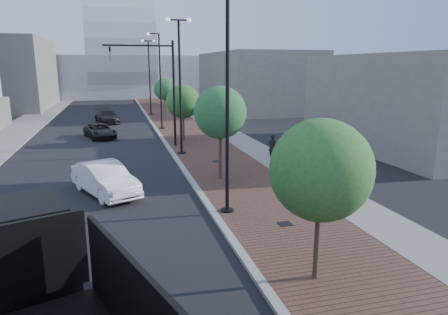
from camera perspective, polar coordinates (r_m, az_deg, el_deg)
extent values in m
cube|color=#4C2D23|center=(46.62, -6.07, 5.29)|extent=(7.00, 140.00, 0.12)
cube|color=slate|center=(47.12, -2.82, 5.43)|extent=(2.40, 140.00, 0.13)
cube|color=gray|center=(46.21, -10.38, 5.10)|extent=(0.30, 140.00, 0.14)
cube|color=slate|center=(46.97, -26.41, 4.07)|extent=(4.00, 140.00, 0.12)
cube|color=black|center=(12.28, -26.92, -11.03)|extent=(2.83, 2.89, 2.29)
cube|color=black|center=(13.95, -27.45, -11.59)|extent=(2.15, 1.11, 1.15)
cube|color=black|center=(11.18, -25.53, -16.56)|extent=(2.32, 1.38, 0.44)
cube|color=black|center=(9.78, -25.33, -12.77)|extent=(2.12, 0.82, 1.76)
cylinder|color=black|center=(12.29, -21.60, -15.74)|extent=(0.57, 1.00, 0.97)
cylinder|color=silver|center=(12.29, -21.60, -15.74)|extent=(0.46, 0.60, 0.53)
cylinder|color=black|center=(13.71, -23.14, -12.80)|extent=(0.57, 1.00, 0.97)
cylinder|color=silver|center=(13.71, -23.14, -12.80)|extent=(0.46, 0.60, 0.53)
imported|color=white|center=(20.51, -16.54, -2.91)|extent=(3.51, 5.04, 1.57)
imported|color=black|center=(36.78, -17.16, 3.64)|extent=(3.20, 4.87, 1.25)
imported|color=black|center=(46.36, -16.28, 5.61)|extent=(3.06, 5.20, 1.41)
imported|color=black|center=(27.56, 6.82, 1.58)|extent=(0.67, 0.52, 1.64)
cylinder|color=black|center=(17.35, 0.46, -7.64)|extent=(0.56, 0.56, 0.20)
cylinder|color=black|center=(16.32, 0.49, 7.39)|extent=(0.16, 0.16, 9.00)
cylinder|color=black|center=(28.64, -6.02, 0.57)|extent=(0.56, 0.56, 0.20)
cylinder|color=black|center=(28.03, -6.24, 9.63)|extent=(0.16, 0.16, 9.00)
cylinder|color=black|center=(28.14, -6.47, 18.81)|extent=(1.40, 0.10, 0.10)
sphere|color=silver|center=(28.04, -7.96, 18.80)|extent=(0.32, 0.32, 0.32)
sphere|color=silver|center=(28.26, -4.99, 18.82)|extent=(0.32, 0.32, 0.32)
cylinder|color=black|center=(40.35, -8.78, 4.08)|extent=(0.56, 0.56, 0.20)
cylinder|color=black|center=(39.91, -9.00, 10.51)|extent=(0.16, 0.16, 9.00)
cylinder|color=black|center=(39.94, -9.99, 16.94)|extent=(1.00, 0.10, 0.10)
sphere|color=silver|center=(39.89, -10.73, 16.81)|extent=(0.32, 0.32, 0.32)
cylinder|color=black|center=(52.18, -10.30, 6.01)|extent=(0.56, 0.56, 0.20)
cylinder|color=black|center=(51.85, -10.51, 10.97)|extent=(0.16, 0.16, 9.00)
cylinder|color=black|center=(51.91, -10.72, 15.94)|extent=(1.40, 0.10, 0.10)
sphere|color=silver|center=(51.86, -11.52, 15.91)|extent=(0.32, 0.32, 0.32)
sphere|color=silver|center=(51.97, -9.92, 15.97)|extent=(0.32, 0.32, 0.32)
cylinder|color=black|center=(31.03, -7.09, 8.77)|extent=(0.18, 0.18, 8.00)
cylinder|color=black|center=(30.73, -12.07, 15.27)|extent=(5.00, 0.12, 0.12)
imported|color=black|center=(30.65, -15.86, 13.96)|extent=(0.16, 0.20, 1.00)
cylinder|color=#382619|center=(11.97, 13.11, -10.12)|extent=(0.16, 0.16, 3.15)
sphere|color=#275D1F|center=(11.40, 13.57, -1.75)|extent=(2.87, 2.87, 2.87)
sphere|color=#275D1F|center=(11.90, 14.52, -2.31)|extent=(2.01, 2.01, 2.01)
sphere|color=#275D1F|center=(10.92, 13.02, -0.64)|extent=(1.72, 1.72, 1.72)
cylinder|color=#382619|center=(21.79, -0.54, 1.16)|extent=(0.16, 0.16, 3.51)
sphere|color=#1E5826|center=(21.47, -0.55, 6.41)|extent=(2.81, 2.81, 2.81)
sphere|color=#1E5826|center=(21.89, 0.27, 5.87)|extent=(1.97, 1.97, 1.97)
sphere|color=#1E5826|center=(21.07, -1.14, 7.24)|extent=(1.69, 1.69, 1.69)
cylinder|color=#382619|center=(33.41, -5.77, 4.87)|extent=(0.16, 0.16, 3.11)
sphere|color=#245A1E|center=(33.21, -5.84, 7.91)|extent=(2.75, 2.75, 2.75)
sphere|color=#245A1E|center=(33.59, -5.24, 7.59)|extent=(1.92, 1.92, 1.92)
sphere|color=#245A1E|center=(32.84, -6.29, 8.38)|extent=(1.65, 1.65, 1.65)
cylinder|color=#382619|center=(45.19, -8.32, 7.09)|extent=(0.16, 0.16, 3.41)
sphere|color=#1C5225|center=(45.04, -8.40, 9.55)|extent=(2.40, 2.40, 2.40)
sphere|color=#1C5225|center=(45.40, -7.93, 9.28)|extent=(1.68, 1.68, 1.68)
sphere|color=#1C5225|center=(44.69, -8.75, 9.95)|extent=(1.44, 1.44, 1.44)
cube|color=#9EA1A8|center=(90.69, -14.31, 11.15)|extent=(50.00, 28.00, 8.00)
cube|color=#5D5B54|center=(59.09, 4.48, 10.76)|extent=(12.00, 22.00, 8.00)
cube|color=#626059|center=(33.75, 25.30, 7.12)|extent=(10.00, 16.00, 7.00)
cube|color=black|center=(16.16, 8.65, -9.27)|extent=(0.50, 0.50, 0.02)
cube|color=black|center=(26.12, -1.05, -0.50)|extent=(0.50, 0.50, 0.02)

